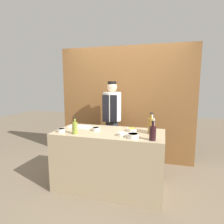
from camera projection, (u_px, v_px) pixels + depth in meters
name	position (u px, v px, depth m)	size (l,w,h in m)	color
ground_plane	(109.00, 187.00, 3.00)	(14.00, 14.00, 0.00)	#756651
cabinet_wall	(126.00, 104.00, 4.00)	(2.84, 0.18, 2.40)	brown
counter	(109.00, 160.00, 2.94)	(1.66, 0.79, 0.91)	tan
sauce_bowl_orange	(61.00, 130.00, 2.83)	(0.12, 0.12, 0.05)	white
sauce_bowl_purple	(133.00, 136.00, 2.52)	(0.16, 0.16, 0.06)	white
sauce_bowl_yellow	(132.00, 129.00, 2.88)	(0.16, 0.16, 0.05)	white
sauce_bowl_brown	(122.00, 134.00, 2.63)	(0.11, 0.11, 0.05)	white
sauce_bowl_green	(96.00, 129.00, 2.91)	(0.12, 0.12, 0.05)	white
cutting_board	(80.00, 127.00, 3.13)	(0.35, 0.20, 0.02)	white
bottle_oil	(75.00, 127.00, 2.72)	(0.08, 0.08, 0.24)	olive
bottle_vinegar	(151.00, 126.00, 2.72)	(0.08, 0.08, 0.31)	olive
bottle_wine	(153.00, 133.00, 2.41)	(0.09, 0.09, 0.26)	black
bottle_clear	(152.00, 125.00, 2.82)	(0.09, 0.09, 0.29)	silver
chef_center	(112.00, 121.00, 3.69)	(0.35, 0.35, 1.68)	#28282D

